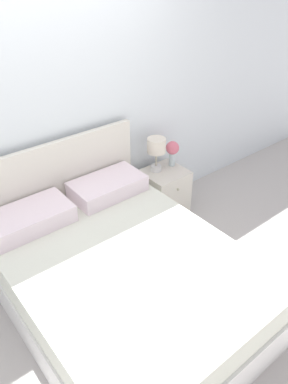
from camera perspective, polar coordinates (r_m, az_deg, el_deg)
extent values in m
plane|color=#BCB7B2|center=(3.65, -11.93, -7.77)|extent=(12.00, 12.00, 0.00)
cube|color=white|center=(3.04, -15.42, 11.79)|extent=(8.00, 0.06, 2.60)
cube|color=white|center=(2.92, -2.73, -15.44)|extent=(1.48, 1.96, 0.32)
cube|color=white|center=(2.72, -2.89, -11.55)|extent=(1.45, 1.92, 0.24)
cube|color=silver|center=(3.31, -12.77, -1.03)|extent=(1.51, 0.05, 1.07)
cube|color=white|center=(2.98, -16.98, -3.80)|extent=(0.62, 0.36, 0.14)
cube|color=white|center=(3.23, -5.57, 0.85)|extent=(0.62, 0.36, 0.14)
cube|color=silver|center=(3.82, 3.07, -0.14)|extent=(0.41, 0.38, 0.51)
sphere|color=#B2AD93|center=(3.62, 5.22, 0.37)|extent=(0.02, 0.02, 0.02)
cylinder|color=white|center=(3.69, 1.84, 3.67)|extent=(0.11, 0.11, 0.05)
cylinder|color=#B7B29E|center=(3.64, 1.87, 5.06)|extent=(0.02, 0.02, 0.15)
cylinder|color=silver|center=(3.57, 1.92, 7.11)|extent=(0.18, 0.18, 0.14)
cylinder|color=silver|center=(3.77, 4.29, 5.07)|extent=(0.06, 0.06, 0.14)
sphere|color=#E06B7F|center=(3.71, 4.37, 6.72)|extent=(0.13, 0.13, 0.13)
sphere|color=#609356|center=(3.75, 4.72, 6.41)|extent=(0.06, 0.06, 0.06)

